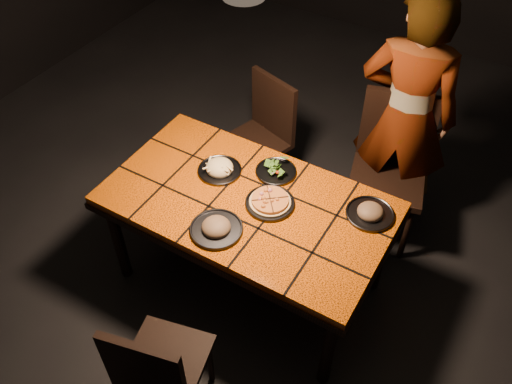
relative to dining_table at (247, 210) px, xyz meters
The scene contains 11 objects.
room_shell 0.83m from the dining_table, ahead, with size 6.04×7.04×3.08m.
dining_table is the anchor object (origin of this frame).
chair_near 0.99m from the dining_table, 85.25° to the right, with size 0.47×0.47×0.87m.
chair_far_left 0.92m from the dining_table, 114.59° to the left, with size 0.51×0.51×0.91m.
chair_far_right 1.06m from the dining_table, 59.87° to the left, with size 0.57×0.57×1.04m.
diner 1.18m from the dining_table, 62.71° to the left, with size 0.63×0.41×1.73m, color brown.
plate_pizza 0.16m from the dining_table, 16.80° to the left, with size 0.33×0.33×0.04m.
plate_pasta 0.31m from the dining_table, 155.86° to the left, with size 0.26×0.26×0.09m.
plate_salad 0.30m from the dining_table, 84.17° to the left, with size 0.24×0.24×0.07m.
plate_mushroom_a 0.29m from the dining_table, 95.39° to the right, with size 0.29×0.29×0.09m.
plate_mushroom_b 0.69m from the dining_table, 21.24° to the left, with size 0.27×0.27×0.09m.
Camera 1 is at (1.11, -1.78, 2.94)m, focal length 38.00 mm.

